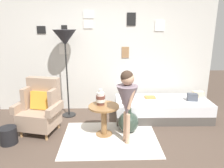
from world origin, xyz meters
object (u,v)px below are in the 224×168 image
at_px(daybed, 162,109).
at_px(book_on_daybed, 150,97).
at_px(armchair, 41,108).
at_px(side_table, 104,114).
at_px(demijohn_near, 128,122).
at_px(floor_lamp, 65,40).
at_px(person_child, 127,97).
at_px(magazine_basket, 8,135).
at_px(vase_striped, 101,98).

xyz_separation_m(daybed, book_on_daybed, (-0.23, 0.13, 0.22)).
bearing_deg(armchair, side_table, -9.53).
bearing_deg(demijohn_near, side_table, -167.36).
relative_size(armchair, daybed, 0.51).
distance_m(side_table, floor_lamp, 1.66).
bearing_deg(armchair, book_on_daybed, 16.19).
relative_size(person_child, magazine_basket, 4.36).
relative_size(daybed, demijohn_near, 4.16).
bearing_deg(side_table, magazine_basket, -171.29).
bearing_deg(book_on_daybed, armchair, -163.81).
distance_m(daybed, person_child, 1.39).
height_order(side_table, demijohn_near, side_table).
height_order(book_on_daybed, magazine_basket, book_on_daybed).
distance_m(floor_lamp, book_on_daybed, 2.08).
bearing_deg(person_child, side_table, 143.81).
bearing_deg(magazine_basket, book_on_daybed, 22.40).
bearing_deg(armchair, person_child, -16.98).
distance_m(daybed, side_table, 1.38).
xyz_separation_m(side_table, book_on_daybed, (0.96, 0.80, 0.03)).
bearing_deg(vase_striped, armchair, 172.37).
distance_m(vase_striped, floor_lamp, 1.42).
bearing_deg(magazine_basket, person_child, -0.86).
distance_m(armchair, person_child, 1.62).
xyz_separation_m(floor_lamp, magazine_basket, (-0.81, -1.10, -1.45)).
bearing_deg(daybed, demijohn_near, -142.90).
relative_size(armchair, demijohn_near, 2.11).
xyz_separation_m(daybed, demijohn_near, (-0.76, -0.57, -0.01)).
bearing_deg(vase_striped, magazine_basket, -169.27).
bearing_deg(person_child, daybed, 48.68).
distance_m(daybed, demijohn_near, 0.95).
bearing_deg(person_child, vase_striped, 143.33).
xyz_separation_m(side_table, person_child, (0.37, -0.27, 0.40)).
bearing_deg(side_table, demijohn_near, 12.64).
bearing_deg(floor_lamp, person_child, -45.19).
bearing_deg(demijohn_near, person_child, -100.51).
distance_m(side_table, magazine_basket, 1.60).
xyz_separation_m(armchair, side_table, (1.14, -0.19, -0.05)).
distance_m(vase_striped, person_child, 0.54).
bearing_deg(vase_striped, daybed, 26.58).
distance_m(daybed, floor_lamp, 2.40).
xyz_separation_m(side_table, vase_striped, (-0.06, 0.05, 0.28)).
bearing_deg(magazine_basket, daybed, 18.28).
bearing_deg(magazine_basket, vase_striped, 10.73).
bearing_deg(vase_striped, side_table, -39.64).
height_order(vase_striped, demijohn_near, vase_striped).
bearing_deg(side_table, book_on_daybed, 39.81).
distance_m(person_child, book_on_daybed, 1.28).
height_order(daybed, floor_lamp, floor_lamp).
xyz_separation_m(vase_striped, magazine_basket, (-1.51, -0.29, -0.53)).
bearing_deg(side_table, daybed, 29.35).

